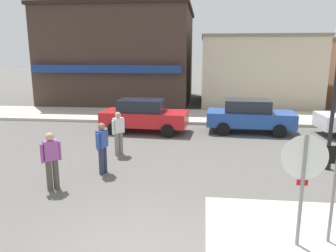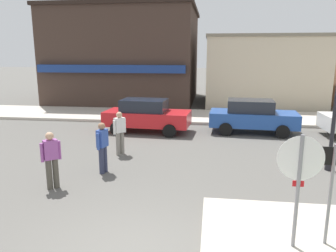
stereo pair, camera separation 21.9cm
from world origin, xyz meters
TOP-DOWN VIEW (x-y plane):
  - kerb_far at (0.00, 13.62)m, footprint 80.00×4.00m
  - stop_sign at (2.90, 0.57)m, footprint 0.82×0.07m
  - one_way_sign at (3.52, 0.74)m, footprint 0.60×0.06m
  - parked_car_nearest at (-1.72, 9.80)m, footprint 4.11×2.09m
  - parked_car_second at (3.24, 10.27)m, footprint 4.10×2.07m
  - pedestrian_crossing_near at (-2.99, 2.84)m, footprint 0.47×0.43m
  - pedestrian_crossing_far at (-1.99, 4.21)m, footprint 0.30×0.56m
  - pedestrian_kerb_side at (-1.99, 6.12)m, footprint 0.41×0.49m
  - building_corner_shop at (-5.23, 20.31)m, footprint 10.60×9.90m
  - building_storefront_left_near at (4.84, 19.77)m, footprint 7.97×7.26m

SIDE VIEW (x-z plane):
  - kerb_far at x=0.00m, z-range 0.00..0.15m
  - parked_car_nearest at x=-1.72m, z-range 0.03..1.59m
  - parked_car_second at x=3.24m, z-range 0.03..1.59m
  - pedestrian_crossing_near at x=-2.99m, z-range 0.06..1.67m
  - pedestrian_crossing_far at x=-1.99m, z-range 0.06..1.67m
  - pedestrian_kerb_side at x=-1.99m, z-range 0.06..1.67m
  - one_way_sign at x=3.52m, z-range 0.28..2.38m
  - stop_sign at x=2.90m, z-range 0.37..2.67m
  - building_storefront_left_near at x=4.84m, z-range 0.00..4.89m
  - building_corner_shop at x=-5.23m, z-range 0.00..6.95m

